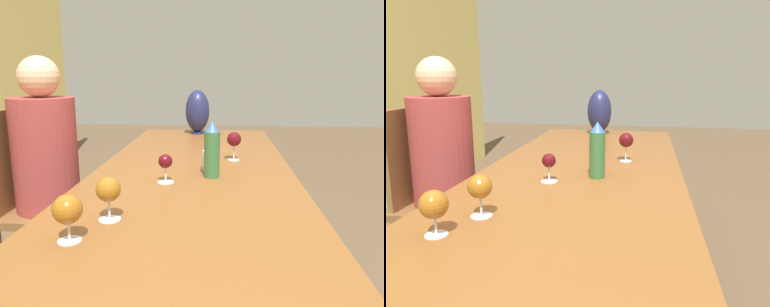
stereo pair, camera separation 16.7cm
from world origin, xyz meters
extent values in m
cube|color=brown|center=(0.00, 0.00, 0.70)|extent=(3.14, 0.93, 0.04)
cylinder|color=brown|center=(1.47, -0.37, 0.34)|extent=(0.07, 0.07, 0.68)
cylinder|color=brown|center=(1.47, 0.37, 0.34)|extent=(0.07, 0.07, 0.68)
cylinder|color=#336638|center=(0.19, -0.09, 0.83)|extent=(0.07, 0.07, 0.20)
cone|color=#33599E|center=(0.19, -0.09, 0.95)|extent=(0.06, 0.06, 0.04)
cylinder|color=silver|center=(0.32, -0.08, 0.77)|extent=(0.07, 0.07, 0.09)
cylinder|color=#1E234C|center=(1.38, 0.05, 0.73)|extent=(0.10, 0.10, 0.01)
ellipsoid|color=#1E234C|center=(1.38, 0.05, 0.90)|extent=(0.18, 0.18, 0.31)
cylinder|color=silver|center=(-0.33, 0.22, 0.73)|extent=(0.07, 0.07, 0.00)
cylinder|color=silver|center=(-0.33, 0.22, 0.76)|extent=(0.01, 0.01, 0.06)
sphere|color=#995B19|center=(-0.33, 0.22, 0.82)|extent=(0.08, 0.08, 0.08)
cylinder|color=silver|center=(0.53, -0.20, 0.73)|extent=(0.06, 0.06, 0.00)
cylinder|color=silver|center=(0.53, -0.20, 0.77)|extent=(0.01, 0.01, 0.08)
sphere|color=#510C14|center=(0.53, -0.20, 0.84)|extent=(0.08, 0.08, 0.08)
cylinder|color=silver|center=(-0.48, 0.28, 0.73)|extent=(0.07, 0.07, 0.00)
cylinder|color=silver|center=(-0.48, 0.28, 0.76)|extent=(0.01, 0.01, 0.06)
sphere|color=#995B19|center=(-0.48, 0.28, 0.82)|extent=(0.08, 0.08, 0.08)
cylinder|color=silver|center=(0.09, 0.10, 0.73)|extent=(0.07, 0.07, 0.00)
cylinder|color=silver|center=(0.09, 0.10, 0.76)|extent=(0.01, 0.01, 0.06)
sphere|color=#510C14|center=(0.09, 0.10, 0.82)|extent=(0.06, 0.06, 0.06)
cube|color=brown|center=(0.42, 0.78, 0.45)|extent=(0.44, 0.44, 0.04)
cube|color=brown|center=(0.42, 0.98, 0.73)|extent=(0.40, 0.03, 0.53)
cylinder|color=brown|center=(0.23, 0.59, 0.21)|extent=(0.04, 0.04, 0.43)
cylinder|color=brown|center=(0.61, 0.59, 0.21)|extent=(0.04, 0.04, 0.43)
cylinder|color=brown|center=(0.23, 0.97, 0.21)|extent=(0.04, 0.04, 0.43)
cylinder|color=brown|center=(0.61, 0.97, 0.21)|extent=(0.04, 0.04, 0.43)
cube|color=#2D2D38|center=(0.42, 0.72, 0.23)|extent=(0.25, 0.18, 0.47)
cylinder|color=#993838|center=(0.42, 0.78, 0.76)|extent=(0.33, 0.33, 0.59)
sphere|color=#D6A884|center=(0.42, 0.78, 1.16)|extent=(0.21, 0.21, 0.21)
camera|label=1|loc=(-1.41, -0.13, 1.18)|focal=35.00mm
camera|label=2|loc=(-1.39, -0.29, 1.18)|focal=35.00mm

